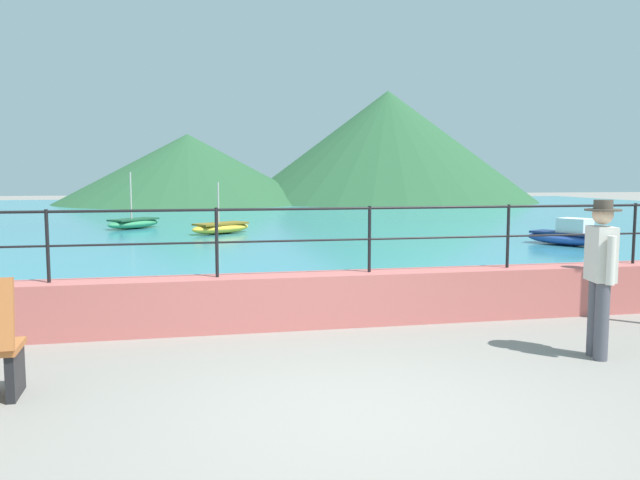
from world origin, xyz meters
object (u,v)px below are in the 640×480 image
Objects in this scene: person_walking at (600,270)px; boat_4 at (134,223)px; boat_3 at (221,227)px; boat_2 at (568,235)px.

boat_4 reaches higher than person_walking.
boat_3 reaches higher than person_walking.
person_walking is at bearing -121.52° from boat_2.
person_walking is 11.48m from boat_2.
boat_3 is 1.03× the size of boat_4.
person_walking is 0.71× the size of boat_2.
boat_4 is (-6.30, 17.99, -0.71)m from person_walking.
person_walking reaches higher than boat_2.
boat_4 is (-12.29, 8.22, -0.06)m from boat_2.
boat_4 is at bearing 146.24° from boat_2.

